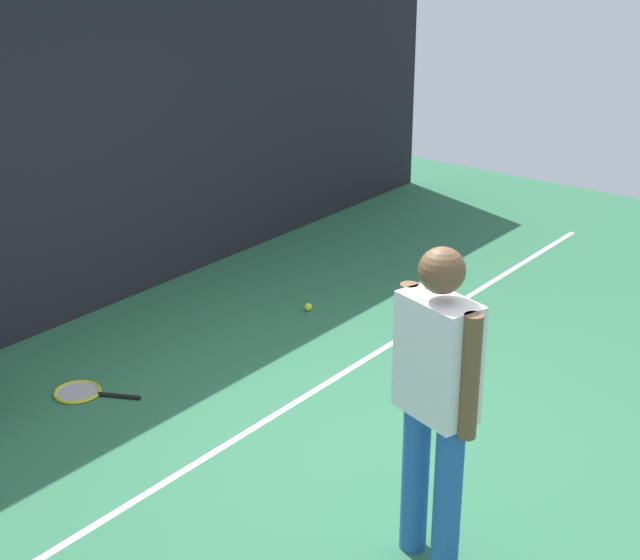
% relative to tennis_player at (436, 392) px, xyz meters
% --- Properties ---
extents(ground_plane, '(12.00, 12.00, 0.00)m').
position_rel_tennis_player_xyz_m(ground_plane, '(0.72, 0.86, -0.97)').
color(ground_plane, '#2D6B47').
extents(back_fence, '(10.00, 0.10, 2.54)m').
position_rel_tennis_player_xyz_m(back_fence, '(0.72, 3.86, 0.30)').
color(back_fence, black).
rests_on(back_fence, ground).
extents(court_line, '(9.00, 0.05, 0.00)m').
position_rel_tennis_player_xyz_m(court_line, '(0.72, 1.57, -0.96)').
color(court_line, white).
rests_on(court_line, ground).
extents(tennis_player, '(0.33, 0.51, 1.70)m').
position_rel_tennis_player_xyz_m(tennis_player, '(0.00, 0.00, 0.00)').
color(tennis_player, '#2659A5').
rests_on(tennis_player, ground).
extents(tennis_racket, '(0.44, 0.63, 0.03)m').
position_rel_tennis_player_xyz_m(tennis_racket, '(0.04, 2.79, -0.95)').
color(tennis_racket, black).
rests_on(tennis_racket, ground).
extents(tennis_ball_near_player, '(0.07, 0.07, 0.07)m').
position_rel_tennis_player_xyz_m(tennis_ball_near_player, '(2.09, 2.45, -0.93)').
color(tennis_ball_near_player, '#CCE033').
rests_on(tennis_ball_near_player, ground).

